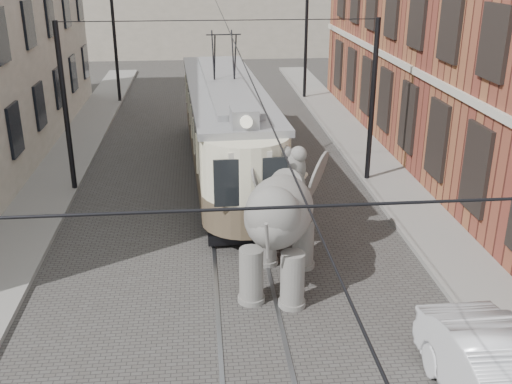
{
  "coord_description": "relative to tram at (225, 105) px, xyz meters",
  "views": [
    {
      "loc": [
        -0.96,
        -14.7,
        7.97
      ],
      "look_at": [
        0.43,
        0.04,
        2.1
      ],
      "focal_mm": 41.98,
      "sensor_mm": 36.0,
      "label": 1
    }
  ],
  "objects": [
    {
      "name": "ground",
      "position": [
        0.04,
        -7.64,
        -2.67
      ],
      "size": [
        120.0,
        120.0,
        0.0
      ],
      "primitive_type": "plane",
      "color": "#3D3B38"
    },
    {
      "name": "brick_building",
      "position": [
        11.04,
        1.36,
        3.33
      ],
      "size": [
        8.0,
        26.0,
        12.0
      ],
      "primitive_type": "cube",
      "color": "maroon",
      "rests_on": "ground"
    },
    {
      "name": "sidewalk_right",
      "position": [
        6.04,
        -7.64,
        -2.59
      ],
      "size": [
        2.0,
        60.0,
        0.15
      ],
      "primitive_type": "cube",
      "color": "slate",
      "rests_on": "ground"
    },
    {
      "name": "elephant",
      "position": [
        0.94,
        -8.78,
        -1.09
      ],
      "size": [
        4.22,
        5.76,
        3.16
      ],
      "primitive_type": null,
      "rotation": [
        0.0,
        0.0,
        -0.29
      ],
      "color": "#615F5A",
      "rests_on": "ground"
    },
    {
      "name": "catenary",
      "position": [
        -0.16,
        -2.64,
        0.33
      ],
      "size": [
        11.0,
        30.2,
        6.0
      ],
      "primitive_type": null,
      "color": "black",
      "rests_on": "ground"
    },
    {
      "name": "tram_rails",
      "position": [
        0.04,
        -7.64,
        -2.66
      ],
      "size": [
        1.54,
        80.0,
        0.02
      ],
      "primitive_type": null,
      "color": "slate",
      "rests_on": "ground"
    },
    {
      "name": "tram",
      "position": [
        0.0,
        0.0,
        0.0
      ],
      "size": [
        3.41,
        13.57,
        5.34
      ],
      "primitive_type": null,
      "rotation": [
        0.0,
        0.0,
        0.05
      ],
      "color": "beige",
      "rests_on": "ground"
    }
  ]
}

